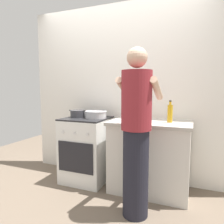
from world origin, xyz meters
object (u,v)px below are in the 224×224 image
object	(u,v)px
mixing_bowl	(96,114)
stove_range	(87,149)
pot	(78,114)
utensil_crock	(138,111)
oil_bottle	(170,113)
person	(136,133)
spice_bottle	(149,118)

from	to	relation	value
mixing_bowl	stove_range	bearing A→B (deg)	-171.78
pot	utensil_crock	xyz separation A→B (m)	(0.84, 0.15, 0.05)
oil_bottle	person	size ratio (longest dim) A/B	0.16
stove_range	utensil_crock	xyz separation A→B (m)	(0.70, 0.16, 0.55)
pot	utensil_crock	size ratio (longest dim) A/B	0.81
oil_bottle	stove_range	bearing A→B (deg)	-179.45
mixing_bowl	utensil_crock	world-z (taller)	utensil_crock
utensil_crock	person	bearing A→B (deg)	-76.23
spice_bottle	mixing_bowl	bearing A→B (deg)	173.85
stove_range	oil_bottle	world-z (taller)	oil_bottle
pot	oil_bottle	size ratio (longest dim) A/B	1.02
spice_bottle	person	bearing A→B (deg)	-92.91
mixing_bowl	spice_bottle	bearing A→B (deg)	-6.15
stove_range	mixing_bowl	bearing A→B (deg)	8.22
pot	oil_bottle	xyz separation A→B (m)	(1.27, 0.01, 0.06)
spice_bottle	person	xyz separation A→B (m)	(-0.03, -0.50, -0.09)
spice_bottle	utensil_crock	bearing A→B (deg)	133.00
utensil_crock	mixing_bowl	bearing A→B (deg)	-166.46
mixing_bowl	oil_bottle	distance (m)	1.00
stove_range	person	xyz separation A→B (m)	(0.88, -0.57, 0.41)
mixing_bowl	person	distance (m)	0.95
stove_range	utensil_crock	distance (m)	0.91
stove_range	pot	xyz separation A→B (m)	(-0.14, 0.00, 0.50)
mixing_bowl	spice_bottle	distance (m)	0.77
mixing_bowl	oil_bottle	world-z (taller)	oil_bottle
mixing_bowl	pot	bearing A→B (deg)	-176.40
utensil_crock	stove_range	bearing A→B (deg)	-167.51
pot	person	xyz separation A→B (m)	(1.02, -0.57, -0.09)
oil_bottle	spice_bottle	bearing A→B (deg)	-162.51
pot	person	size ratio (longest dim) A/B	0.16
mixing_bowl	utensil_crock	distance (m)	0.58
spice_bottle	person	world-z (taller)	person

